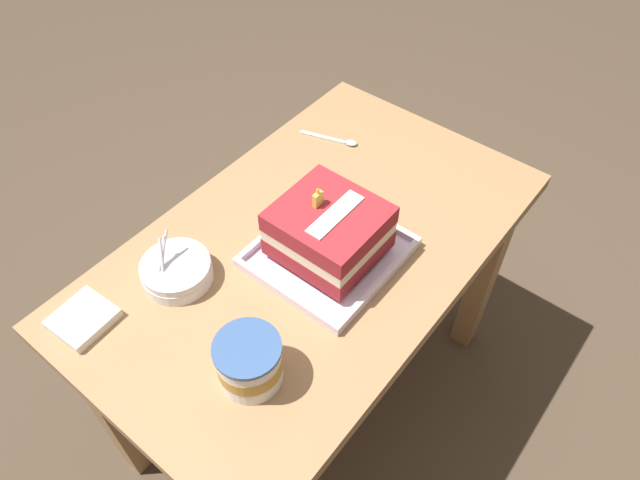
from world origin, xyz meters
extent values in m
plane|color=#4C3D2D|center=(0.00, 0.00, 0.00)|extent=(8.00, 8.00, 0.00)
cube|color=#9E754C|center=(0.00, 0.00, 0.67)|extent=(1.03, 0.62, 0.04)
cube|color=#9E754C|center=(0.45, -0.25, 0.33)|extent=(0.06, 0.06, 0.65)
cube|color=#9E754C|center=(-0.45, 0.25, 0.33)|extent=(0.06, 0.06, 0.65)
cube|color=#9E754C|center=(0.45, 0.25, 0.33)|extent=(0.06, 0.06, 0.65)
cube|color=silver|center=(-0.01, -0.05, 0.69)|extent=(0.29, 0.27, 0.01)
cube|color=silver|center=(-0.01, -0.18, 0.70)|extent=(0.29, 0.01, 0.02)
cube|color=silver|center=(-0.01, 0.08, 0.70)|extent=(0.29, 0.01, 0.02)
cube|color=silver|center=(-0.14, -0.05, 0.70)|extent=(0.01, 0.24, 0.02)
cube|color=silver|center=(0.13, -0.05, 0.70)|extent=(0.01, 0.24, 0.02)
cube|color=maroon|center=(-0.01, -0.05, 0.73)|extent=(0.19, 0.20, 0.04)
cube|color=beige|center=(-0.01, -0.05, 0.77)|extent=(0.18, 0.20, 0.03)
cube|color=maroon|center=(-0.01, -0.05, 0.80)|extent=(0.19, 0.20, 0.04)
cube|color=silver|center=(-0.01, -0.06, 0.82)|extent=(0.14, 0.04, 0.00)
cube|color=#EFC64C|center=(-0.01, -0.02, 0.84)|extent=(0.02, 0.01, 0.03)
ellipsoid|color=yellow|center=(-0.01, -0.02, 0.86)|extent=(0.01, 0.01, 0.01)
cylinder|color=white|center=(-0.24, 0.15, 0.70)|extent=(0.14, 0.14, 0.03)
cylinder|color=white|center=(-0.24, 0.15, 0.72)|extent=(0.14, 0.14, 0.03)
cylinder|color=silver|center=(-0.25, 0.17, 0.75)|extent=(0.05, 0.03, 0.07)
cylinder|color=silver|center=(-0.25, 0.17, 0.75)|extent=(0.05, 0.05, 0.06)
cylinder|color=silver|center=(-0.25, 0.17, 0.76)|extent=(0.07, 0.03, 0.07)
cylinder|color=white|center=(-0.31, -0.11, 0.73)|extent=(0.11, 0.11, 0.09)
cylinder|color=#B78938|center=(-0.31, -0.11, 0.74)|extent=(0.11, 0.11, 0.03)
cylinder|color=#36568D|center=(-0.31, -0.11, 0.78)|extent=(0.12, 0.12, 0.01)
ellipsoid|color=silver|center=(0.31, 0.13, 0.69)|extent=(0.03, 0.04, 0.01)
cube|color=silver|center=(0.29, 0.20, 0.69)|extent=(0.05, 0.12, 0.00)
cube|color=white|center=(-0.42, 0.21, 0.70)|extent=(0.11, 0.10, 0.02)
camera|label=1|loc=(-0.62, -0.52, 1.62)|focal=32.93mm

